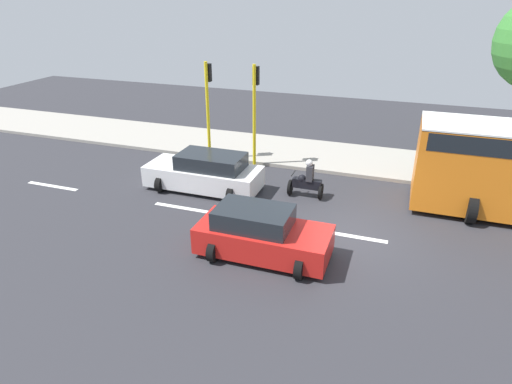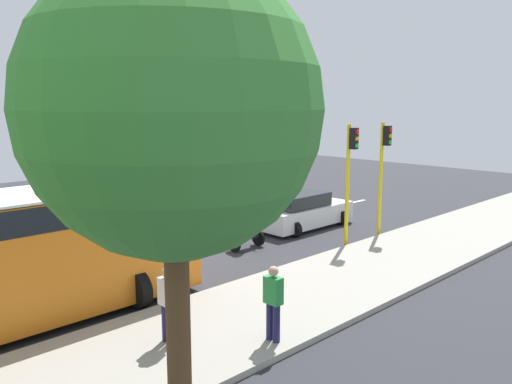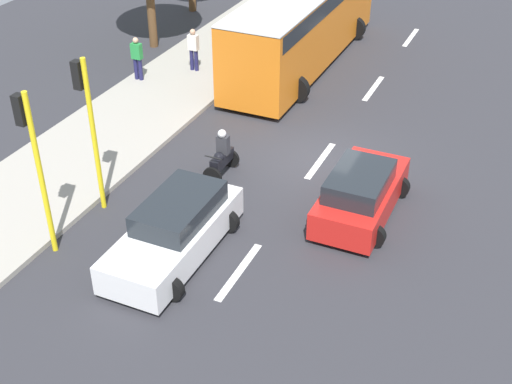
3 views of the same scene
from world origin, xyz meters
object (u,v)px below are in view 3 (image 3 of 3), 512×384
at_px(car_red, 361,193).
at_px(traffic_light_midblock, 88,114).
at_px(pedestrian_near_signal, 193,48).
at_px(motorcycle, 222,157).
at_px(city_bus, 304,19).
at_px(pedestrian_by_tree, 137,57).
at_px(car_white, 175,231).
at_px(traffic_light_corner, 33,151).

distance_m(car_red, traffic_light_midblock, 7.64).
xyz_separation_m(car_red, pedestrian_near_signal, (8.93, -6.83, 0.35)).
height_order(car_red, traffic_light_midblock, traffic_light_midblock).
bearing_deg(traffic_light_midblock, motorcycle, -129.30).
bearing_deg(city_bus, traffic_light_midblock, 83.30).
xyz_separation_m(motorcycle, pedestrian_by_tree, (6.02, -4.82, 0.42)).
distance_m(car_white, city_bus, 13.36).
bearing_deg(motorcycle, pedestrian_near_signal, -55.38).
height_order(car_white, traffic_light_midblock, traffic_light_midblock).
xyz_separation_m(traffic_light_corner, traffic_light_midblock, (0.00, -2.19, 0.00)).
xyz_separation_m(car_red, traffic_light_corner, (6.83, 4.79, 2.22)).
relative_size(car_red, pedestrian_by_tree, 2.33).
distance_m(city_bus, traffic_light_midblock, 12.35).
relative_size(city_bus, motorcycle, 7.19).
relative_size(city_bus, pedestrian_near_signal, 6.51).
bearing_deg(city_bus, pedestrian_by_tree, 41.48).
distance_m(motorcycle, traffic_light_midblock, 4.42).
xyz_separation_m(pedestrian_by_tree, traffic_light_corner, (-3.62, 9.93, 1.87)).
bearing_deg(traffic_light_midblock, traffic_light_corner, 90.00).
distance_m(pedestrian_near_signal, traffic_light_midblock, 9.84).
bearing_deg(traffic_light_midblock, pedestrian_by_tree, -64.94).
bearing_deg(pedestrian_near_signal, traffic_light_corner, 100.23).
height_order(motorcycle, traffic_light_corner, traffic_light_corner).
height_order(pedestrian_near_signal, traffic_light_midblock, traffic_light_midblock).
distance_m(pedestrian_near_signal, traffic_light_corner, 11.95).
distance_m(car_red, traffic_light_corner, 8.64).
height_order(pedestrian_near_signal, pedestrian_by_tree, same).
bearing_deg(city_bus, pedestrian_near_signal, 38.25).
height_order(car_white, motorcycle, motorcycle).
height_order(car_white, city_bus, city_bus).
distance_m(pedestrian_by_tree, traffic_light_midblock, 8.75).
bearing_deg(car_white, traffic_light_corner, 21.22).
xyz_separation_m(car_red, city_bus, (5.40, -9.61, 1.14)).
height_order(city_bus, pedestrian_near_signal, city_bus).
bearing_deg(car_red, motorcycle, -4.13).
height_order(car_white, traffic_light_corner, traffic_light_corner).
xyz_separation_m(pedestrian_near_signal, traffic_light_corner, (-2.10, 11.62, 1.87)).
bearing_deg(car_white, motorcycle, -80.53).
bearing_deg(traffic_light_corner, traffic_light_midblock, -90.00).
bearing_deg(car_red, traffic_light_midblock, 20.88).
bearing_deg(motorcycle, pedestrian_by_tree, -38.70).
bearing_deg(motorcycle, traffic_light_midblock, 50.70).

